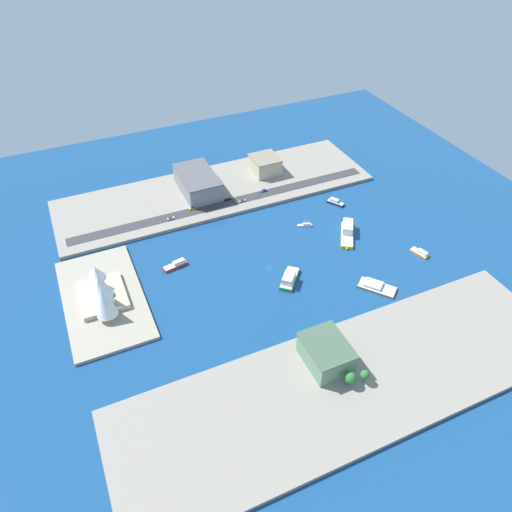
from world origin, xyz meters
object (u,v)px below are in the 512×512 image
at_px(ferry_yellow_fast, 347,231).
at_px(hatchback_blue, 264,191).
at_px(patrol_launch_navy, 335,202).
at_px(traffic_light_waterfront, 259,195).
at_px(warehouse_low_gray, 197,183).
at_px(office_block_beige, 265,165).
at_px(tugboat_red, 176,265).
at_px(sailboat_small_white, 305,225).
at_px(ferry_green_doubledeck, 289,278).
at_px(van_white, 171,218).
at_px(sedan_silver, 242,201).
at_px(water_taxi_orange, 420,253).
at_px(barge_flat_brown, 376,286).
at_px(suv_black, 228,199).
at_px(opera_landmark, 101,290).
at_px(taxi_yellow_cab, 192,208).
at_px(terminal_long_green, 326,353).

bearing_deg(ferry_yellow_fast, hatchback_blue, 24.08).
height_order(patrol_launch_navy, hatchback_blue, hatchback_blue).
bearing_deg(traffic_light_waterfront, ferry_yellow_fast, -147.39).
xyz_separation_m(warehouse_low_gray, office_block_beige, (5.09, -58.50, -0.99)).
relative_size(tugboat_red, hatchback_blue, 3.41).
bearing_deg(sailboat_small_white, tugboat_red, 92.56).
bearing_deg(tugboat_red, hatchback_blue, -58.42).
relative_size(ferry_green_doubledeck, van_white, 4.19).
distance_m(ferry_green_doubledeck, hatchback_blue, 97.88).
distance_m(sailboat_small_white, sedan_silver, 52.10).
bearing_deg(tugboat_red, ferry_green_doubledeck, -125.04).
bearing_deg(tugboat_red, office_block_beige, -51.41).
bearing_deg(warehouse_low_gray, sailboat_small_white, -141.63).
distance_m(tugboat_red, hatchback_blue, 100.68).
distance_m(water_taxi_orange, barge_flat_brown, 47.13).
height_order(sailboat_small_white, suv_black, sailboat_small_white).
distance_m(barge_flat_brown, hatchback_blue, 121.86).
bearing_deg(traffic_light_waterfront, opera_landmark, 114.87).
xyz_separation_m(tugboat_red, traffic_light_waterfront, (44.04, -78.01, 5.30)).
relative_size(ferry_green_doubledeck, suv_black, 4.21).
distance_m(water_taxi_orange, taxi_yellow_cab, 160.39).
height_order(tugboat_red, terminal_long_green, terminal_long_green).
bearing_deg(office_block_beige, tugboat_red, 128.59).
height_order(ferry_green_doubledeck, sedan_silver, ferry_green_doubledeck).
bearing_deg(opera_landmark, traffic_light_waterfront, -65.13).
height_order(tugboat_red, sedan_silver, sedan_silver).
bearing_deg(warehouse_low_gray, office_block_beige, -85.03).
height_order(suv_black, traffic_light_waterfront, traffic_light_waterfront).
height_order(ferry_yellow_fast, office_block_beige, office_block_beige).
relative_size(sailboat_small_white, tugboat_red, 0.67).
bearing_deg(barge_flat_brown, van_white, 39.15).
bearing_deg(terminal_long_green, van_white, 13.65).
xyz_separation_m(sailboat_small_white, warehouse_low_gray, (69.46, 55.00, 9.02)).
xyz_separation_m(sailboat_small_white, barge_flat_brown, (-71.98, -9.03, 0.24)).
distance_m(warehouse_low_gray, traffic_light_waterfront, 48.12).
height_order(patrol_launch_navy, opera_landmark, opera_landmark).
relative_size(patrol_launch_navy, suv_black, 2.75).
distance_m(warehouse_low_gray, van_white, 40.25).
distance_m(water_taxi_orange, ferry_yellow_fast, 49.35).
bearing_deg(ferry_green_doubledeck, traffic_light_waterfront, -12.43).
bearing_deg(opera_landmark, terminal_long_green, -133.48).
xyz_separation_m(patrol_launch_navy, opera_landmark, (-33.23, 176.14, 9.48)).
xyz_separation_m(barge_flat_brown, suv_black, (120.85, 47.93, 2.14)).
height_order(sailboat_small_white, barge_flat_brown, sailboat_small_white).
distance_m(van_white, opera_landmark, 84.78).
xyz_separation_m(terminal_long_green, sedan_silver, (151.03, -18.06, -5.98)).
bearing_deg(patrol_launch_navy, sedan_silver, 66.23).
bearing_deg(traffic_light_waterfront, taxi_yellow_cab, 80.29).
distance_m(ferry_yellow_fast, opera_landmark, 164.15).
xyz_separation_m(ferry_yellow_fast, sailboat_small_white, (20.50, 21.30, -1.97)).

